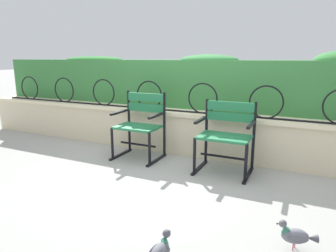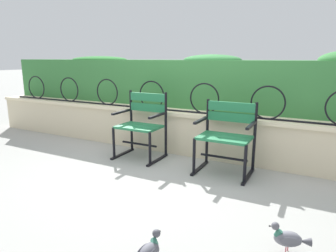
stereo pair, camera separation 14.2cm
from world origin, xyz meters
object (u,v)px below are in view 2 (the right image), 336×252
object	(u,v)px
pigeon_far_side	(289,238)
park_chair_right	(226,134)
park_chair_left	(142,123)
pigeon_near_chairs	(148,252)

from	to	relation	value
pigeon_far_side	park_chair_right	bearing A→B (deg)	123.62
park_chair_left	pigeon_near_chairs	xyz separation A→B (m)	(1.28, -1.92, -0.36)
park_chair_left	pigeon_far_side	distance (m)	2.49
park_chair_right	pigeon_far_side	distance (m)	1.62
park_chair_right	pigeon_near_chairs	bearing A→B (deg)	-87.52
park_chair_left	pigeon_far_side	world-z (taller)	park_chair_left
park_chair_left	pigeon_near_chairs	distance (m)	2.34
pigeon_far_side	park_chair_left	bearing A→B (deg)	147.35
park_chair_left	park_chair_right	xyz separation A→B (m)	(1.20, -0.01, -0.01)
pigeon_near_chairs	park_chair_left	bearing A→B (deg)	123.66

